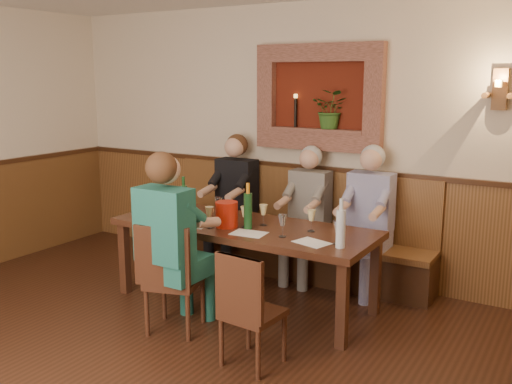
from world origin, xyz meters
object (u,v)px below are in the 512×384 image
at_px(dining_table, 244,232).
at_px(person_bench_right, 366,233).
at_px(person_bench_left, 232,213).
at_px(person_bench_mid, 306,226).
at_px(person_chair_front, 173,258).
at_px(wine_bottle_green_b, 184,199).
at_px(chair_near_right, 252,332).
at_px(bench, 292,244).
at_px(spittoon_bucket, 227,214).
at_px(chair_near_left, 174,299).
at_px(wine_bottle_green_a, 248,210).
at_px(water_bottle, 341,228).

distance_m(dining_table, person_bench_right, 1.20).
bearing_deg(dining_table, person_bench_left, 128.91).
bearing_deg(person_bench_mid, person_chair_front, -103.82).
relative_size(dining_table, wine_bottle_green_b, 6.38).
distance_m(person_bench_left, person_chair_front, 1.69).
bearing_deg(chair_near_right, bench, 114.30).
distance_m(chair_near_right, spittoon_bucket, 1.25).
distance_m(bench, chair_near_right, 2.00).
height_order(chair_near_right, person_chair_front, person_chair_front).
bearing_deg(spittoon_bucket, wine_bottle_green_b, 165.76).
xyz_separation_m(chair_near_left, chair_near_right, (0.84, -0.16, -0.02)).
relative_size(person_bench_right, person_chair_front, 0.95).
distance_m(person_chair_front, wine_bottle_green_b, 0.97).
distance_m(bench, wine_bottle_green_b, 1.29).
relative_size(dining_table, wine_bottle_green_a, 5.89).
xyz_separation_m(wine_bottle_green_b, water_bottle, (1.70, -0.22, 0.01)).
distance_m(person_bench_left, wine_bottle_green_b, 0.88).
height_order(chair_near_left, person_chair_front, person_chair_front).
bearing_deg(water_bottle, dining_table, 168.47).
xyz_separation_m(chair_near_right, water_bottle, (0.36, 0.74, 0.66)).
relative_size(chair_near_left, person_bench_left, 0.64).
distance_m(chair_near_left, chair_near_right, 0.86).
height_order(chair_near_left, spittoon_bucket, spittoon_bucket).
distance_m(bench, person_chair_front, 1.75).
distance_m(person_bench_right, spittoon_bucket, 1.39).
xyz_separation_m(bench, person_bench_mid, (0.21, -0.10, 0.24)).
bearing_deg(water_bottle, person_chair_front, -154.81).
distance_m(person_bench_left, spittoon_bucket, 1.17).
distance_m(person_bench_mid, wine_bottle_green_b, 1.27).
height_order(spittoon_bucket, wine_bottle_green_a, wine_bottle_green_a).
bearing_deg(person_bench_left, wine_bottle_green_b, -90.37).
bearing_deg(wine_bottle_green_a, chair_near_left, -113.40).
bearing_deg(person_bench_left, person_bench_mid, 0.14).
bearing_deg(wine_bottle_green_a, water_bottle, -6.28).
bearing_deg(person_bench_left, dining_table, -51.09).
distance_m(dining_table, person_chair_front, 0.80).
relative_size(bench, water_bottle, 7.70).
relative_size(bench, person_bench_left, 2.07).
distance_m(chair_near_left, wine_bottle_green_a, 0.98).
bearing_deg(spittoon_bucket, chair_near_right, -46.95).
bearing_deg(person_bench_left, person_bench_right, 0.02).
height_order(chair_near_right, spittoon_bucket, spittoon_bucket).
distance_m(dining_table, person_bench_left, 1.08).
relative_size(bench, wine_bottle_green_b, 7.98).
bearing_deg(person_chair_front, dining_table, 76.64).
relative_size(wine_bottle_green_a, water_bottle, 1.05).
bearing_deg(bench, wine_bottle_green_a, -83.84).
bearing_deg(person_chair_front, chair_near_left, -54.87).
xyz_separation_m(bench, chair_near_left, (-0.18, -1.73, -0.06)).
xyz_separation_m(dining_table, person_bench_mid, (0.21, 0.84, -0.11)).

